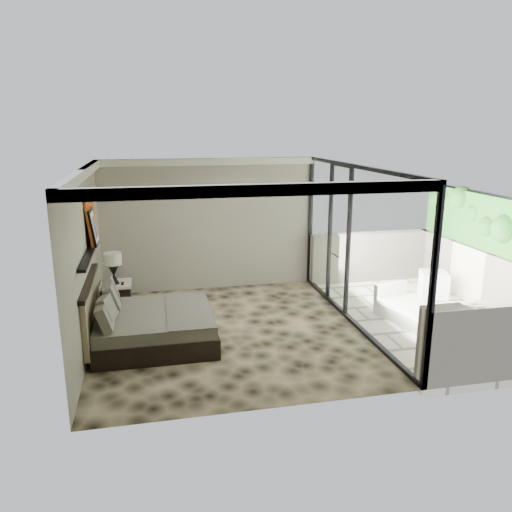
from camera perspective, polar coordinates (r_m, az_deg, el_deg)
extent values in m
plane|color=black|center=(8.69, -3.14, -8.65)|extent=(5.00, 5.00, 0.00)
cube|color=silver|center=(8.02, -3.42, 10.01)|extent=(4.50, 5.00, 0.02)
cube|color=gray|center=(10.65, -5.38, 3.53)|extent=(4.50, 0.02, 2.80)
cube|color=gray|center=(8.21, -18.90, -0.49)|extent=(0.02, 5.00, 2.80)
cube|color=white|center=(8.86, 11.25, 1.08)|extent=(0.08, 5.00, 2.80)
cube|color=silver|center=(9.96, 18.84, -6.73)|extent=(3.00, 5.00, 0.12)
cube|color=beige|center=(10.52, 25.45, -2.76)|extent=(0.30, 5.00, 1.10)
cube|color=black|center=(8.28, -18.47, 0.38)|extent=(0.12, 2.20, 0.05)
cube|color=black|center=(8.39, -11.38, -8.60)|extent=(1.88, 1.79, 0.32)
cube|color=#514D44|center=(8.30, -11.47, -6.95)|extent=(1.82, 1.73, 0.20)
cube|color=#514E46|center=(8.28, -7.77, -6.07)|extent=(0.72, 1.77, 0.03)
cube|color=#807651|center=(8.28, -18.31, -5.93)|extent=(0.08, 1.89, 0.90)
cube|color=black|center=(10.03, -15.65, -4.23)|extent=(0.69, 0.69, 0.57)
cone|color=black|center=(9.88, -15.90, -2.58)|extent=(0.19, 0.19, 0.17)
cone|color=black|center=(9.84, -15.96, -1.63)|extent=(0.19, 0.19, 0.17)
cylinder|color=silver|center=(9.78, -16.06, -0.29)|extent=(0.33, 0.33, 0.23)
cube|color=red|center=(8.82, -18.39, 4.37)|extent=(0.13, 0.90, 0.90)
cube|color=black|center=(8.63, -18.09, 3.18)|extent=(0.11, 0.50, 0.60)
cube|color=white|center=(10.97, 19.63, -3.07)|extent=(0.67, 0.67, 0.53)
cube|color=silver|center=(9.46, 17.59, -6.57)|extent=(1.01, 1.54, 0.25)
cube|color=silver|center=(9.40, 17.67, -5.66)|extent=(0.95, 1.45, 0.07)
cube|color=silver|center=(9.83, 15.12, -3.85)|extent=(0.72, 0.26, 0.31)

